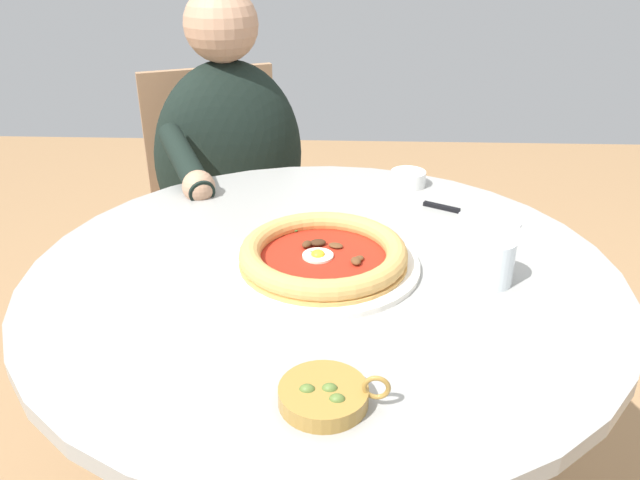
{
  "coord_description": "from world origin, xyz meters",
  "views": [
    {
      "loc": [
        0.03,
        -0.92,
        1.26
      ],
      "look_at": [
        -0.01,
        0.04,
        0.77
      ],
      "focal_mm": 35.45,
      "sensor_mm": 36.0,
      "label": 1
    }
  ],
  "objects_px": {
    "cafe_chair_diner": "(222,195)",
    "pizza_on_plate": "(322,257)",
    "olive_pan": "(325,395)",
    "steak_knife": "(456,211)",
    "dining_table": "(323,354)",
    "ramekin_capers": "(408,178)",
    "diner_person": "(234,227)",
    "water_glass": "(491,264)"
  },
  "relations": [
    {
      "from": "cafe_chair_diner",
      "to": "pizza_on_plate",
      "type": "bearing_deg",
      "value": -67.34
    },
    {
      "from": "olive_pan",
      "to": "cafe_chair_diner",
      "type": "xyz_separation_m",
      "value": [
        -0.34,
        1.11,
        -0.21
      ]
    },
    {
      "from": "steak_knife",
      "to": "cafe_chair_diner",
      "type": "relative_size",
      "value": 0.2
    },
    {
      "from": "dining_table",
      "to": "ramekin_capers",
      "type": "distance_m",
      "value": 0.46
    },
    {
      "from": "ramekin_capers",
      "to": "diner_person",
      "type": "relative_size",
      "value": 0.07
    },
    {
      "from": "steak_knife",
      "to": "cafe_chair_diner",
      "type": "height_order",
      "value": "cafe_chair_diner"
    },
    {
      "from": "water_glass",
      "to": "pizza_on_plate",
      "type": "bearing_deg",
      "value": 172.73
    },
    {
      "from": "cafe_chair_diner",
      "to": "steak_knife",
      "type": "bearing_deg",
      "value": -42.63
    },
    {
      "from": "pizza_on_plate",
      "to": "cafe_chair_diner",
      "type": "relative_size",
      "value": 0.36
    },
    {
      "from": "steak_knife",
      "to": "diner_person",
      "type": "bearing_deg",
      "value": 142.8
    },
    {
      "from": "dining_table",
      "to": "olive_pan",
      "type": "xyz_separation_m",
      "value": [
        0.01,
        -0.33,
        0.19
      ]
    },
    {
      "from": "pizza_on_plate",
      "to": "steak_knife",
      "type": "height_order",
      "value": "pizza_on_plate"
    },
    {
      "from": "pizza_on_plate",
      "to": "diner_person",
      "type": "relative_size",
      "value": 0.29
    },
    {
      "from": "pizza_on_plate",
      "to": "water_glass",
      "type": "height_order",
      "value": "water_glass"
    },
    {
      "from": "diner_person",
      "to": "cafe_chair_diner",
      "type": "height_order",
      "value": "diner_person"
    },
    {
      "from": "ramekin_capers",
      "to": "steak_knife",
      "type": "bearing_deg",
      "value": -58.78
    },
    {
      "from": "pizza_on_plate",
      "to": "steak_knife",
      "type": "xyz_separation_m",
      "value": [
        0.26,
        0.24,
        -0.02
      ]
    },
    {
      "from": "pizza_on_plate",
      "to": "diner_person",
      "type": "distance_m",
      "value": 0.74
    },
    {
      "from": "pizza_on_plate",
      "to": "diner_person",
      "type": "bearing_deg",
      "value": 112.77
    },
    {
      "from": "olive_pan",
      "to": "diner_person",
      "type": "bearing_deg",
      "value": 106.31
    },
    {
      "from": "dining_table",
      "to": "water_glass",
      "type": "distance_m",
      "value": 0.34
    },
    {
      "from": "steak_knife",
      "to": "cafe_chair_diner",
      "type": "bearing_deg",
      "value": 137.37
    },
    {
      "from": "dining_table",
      "to": "cafe_chair_diner",
      "type": "height_order",
      "value": "cafe_chair_diner"
    },
    {
      "from": "water_glass",
      "to": "dining_table",
      "type": "bearing_deg",
      "value": 172.47
    },
    {
      "from": "pizza_on_plate",
      "to": "cafe_chair_diner",
      "type": "distance_m",
      "value": 0.87
    },
    {
      "from": "olive_pan",
      "to": "diner_person",
      "type": "distance_m",
      "value": 1.04
    },
    {
      "from": "ramekin_capers",
      "to": "cafe_chair_diner",
      "type": "height_order",
      "value": "cafe_chair_diner"
    },
    {
      "from": "olive_pan",
      "to": "cafe_chair_diner",
      "type": "relative_size",
      "value": 0.15
    },
    {
      "from": "water_glass",
      "to": "olive_pan",
      "type": "relative_size",
      "value": 0.56
    },
    {
      "from": "steak_knife",
      "to": "diner_person",
      "type": "distance_m",
      "value": 0.7
    },
    {
      "from": "pizza_on_plate",
      "to": "ramekin_capers",
      "type": "bearing_deg",
      "value": 65.31
    },
    {
      "from": "olive_pan",
      "to": "dining_table",
      "type": "bearing_deg",
      "value": 92.46
    },
    {
      "from": "steak_knife",
      "to": "ramekin_capers",
      "type": "xyz_separation_m",
      "value": [
        -0.08,
        0.14,
        0.01
      ]
    },
    {
      "from": "steak_knife",
      "to": "cafe_chair_diner",
      "type": "xyz_separation_m",
      "value": [
        -0.58,
        0.54,
        -0.2
      ]
    },
    {
      "from": "water_glass",
      "to": "olive_pan",
      "type": "distance_m",
      "value": 0.39
    },
    {
      "from": "dining_table",
      "to": "ramekin_capers",
      "type": "xyz_separation_m",
      "value": [
        0.17,
        0.38,
        0.2
      ]
    },
    {
      "from": "steak_knife",
      "to": "pizza_on_plate",
      "type": "bearing_deg",
      "value": -137.41
    },
    {
      "from": "dining_table",
      "to": "pizza_on_plate",
      "type": "xyz_separation_m",
      "value": [
        -0.0,
        -0.0,
        0.2
      ]
    },
    {
      "from": "pizza_on_plate",
      "to": "steak_knife",
      "type": "distance_m",
      "value": 0.35
    },
    {
      "from": "ramekin_capers",
      "to": "cafe_chair_diner",
      "type": "xyz_separation_m",
      "value": [
        -0.5,
        0.4,
        -0.22
      ]
    },
    {
      "from": "diner_person",
      "to": "cafe_chair_diner",
      "type": "bearing_deg",
      "value": 112.13
    },
    {
      "from": "dining_table",
      "to": "cafe_chair_diner",
      "type": "distance_m",
      "value": 0.84
    }
  ]
}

